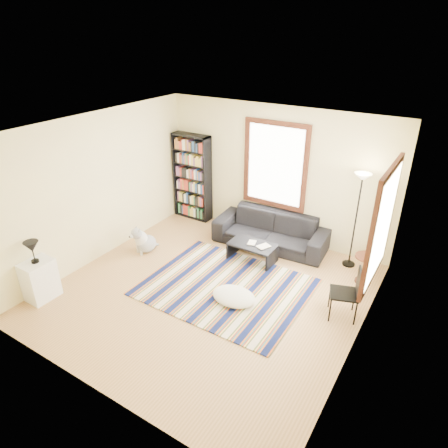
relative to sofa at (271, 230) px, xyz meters
The scene contains 21 objects.
floor 2.09m from the sofa, 95.07° to the right, with size 5.00×5.00×0.10m, color tan.
ceiling 3.25m from the sofa, 95.07° to the right, with size 5.00×5.00×0.10m, color white.
wall_back 1.19m from the sofa, 109.97° to the left, with size 5.00×0.10×2.80m, color beige.
wall_front 4.72m from the sofa, 92.26° to the right, with size 5.00×0.10×2.80m, color beige.
wall_left 3.58m from the sofa, 143.11° to the right, with size 0.10×5.00×2.80m, color beige.
wall_right 3.31m from the sofa, 40.88° to the right, with size 0.10×5.00×2.80m, color beige.
window_back 1.34m from the sofa, 113.40° to the left, with size 1.20×0.06×1.60m, color white.
window_right 2.90m from the sofa, 28.65° to the right, with size 0.06×1.20×1.60m, color white.
rug 1.83m from the sofa, 89.72° to the right, with size 2.77×2.22×0.02m, color #0D1541.
sofa is the anchor object (origin of this frame).
bookshelf 2.29m from the sofa, behind, with size 0.90×0.30×2.00m, color black.
coffee_table 0.76m from the sofa, 92.53° to the right, with size 0.90×0.50×0.36m, color black.
book_a 0.75m from the sofa, 100.17° to the right, with size 0.20×0.15×0.02m, color beige.
book_b 0.70m from the sofa, 80.36° to the right, with size 0.18×0.25×0.02m, color beige.
floor_cushion 2.10m from the sofa, 80.96° to the right, with size 0.76×0.57×0.19m, color silver.
floor_lamp 1.74m from the sofa, ahead, with size 0.30×0.30×1.86m, color black, non-canonical shape.
side_table 2.05m from the sofa, ahead, with size 0.40×0.40×0.54m, color #451711.
folding_chair 2.46m from the sofa, 36.79° to the right, with size 0.42×0.40×0.86m, color black.
white_cabinet 4.44m from the sofa, 124.00° to the right, with size 0.38×0.50×0.70m, color white.
table_lamp 4.47m from the sofa, 124.00° to the right, with size 0.24×0.24×0.38m, color black, non-canonical shape.
dog 2.57m from the sofa, 142.12° to the right, with size 0.41×0.57×0.57m, color #BCBCBC, non-canonical shape.
Camera 1 is at (3.24, -4.69, 4.18)m, focal length 32.00 mm.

